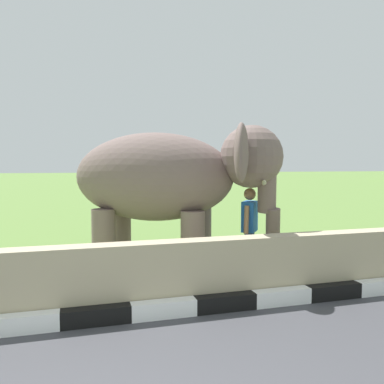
% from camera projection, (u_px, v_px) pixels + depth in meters
% --- Properties ---
extents(striped_curb, '(16.20, 0.20, 0.24)m').
position_uv_depth(striped_curb, '(60.00, 320.00, 5.08)').
color(striped_curb, white).
rests_on(striped_curb, ground_plane).
extents(barrier_parapet, '(28.00, 0.36, 1.00)m').
position_uv_depth(barrier_parapet, '(224.00, 271.00, 6.00)').
color(barrier_parapet, tan).
rests_on(barrier_parapet, ground_plane).
extents(elephant, '(4.00, 3.33, 2.83)m').
position_uv_depth(elephant, '(172.00, 179.00, 7.63)').
color(elephant, '#725E5A').
rests_on(elephant, ground_plane).
extents(person_handler, '(0.47, 0.58, 1.66)m').
position_uv_depth(person_handler, '(250.00, 226.00, 7.66)').
color(person_handler, navy).
rests_on(person_handler, ground_plane).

